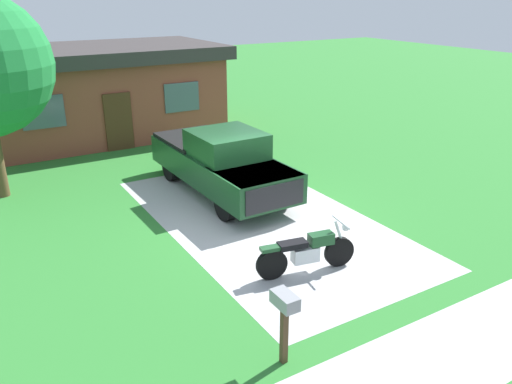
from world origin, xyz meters
TOP-DOWN VIEW (x-y plane):
  - ground_plane at (0.00, 0.00)m, footprint 80.00×80.00m
  - driveway_pad at (0.00, 0.00)m, footprint 4.80×8.96m
  - sidewalk_strip at (0.00, -6.00)m, footprint 36.00×1.80m
  - motorcycle at (-0.61, -2.68)m, footprint 2.20×0.77m
  - pickup_truck at (-0.03, 2.36)m, footprint 2.10×5.66m
  - mailbox at (-2.58, -4.75)m, footprint 0.26×0.48m
  - neighbor_house at (-1.24, 10.54)m, footprint 9.60×5.60m

SIDE VIEW (x-z plane):
  - ground_plane at x=0.00m, z-range 0.00..0.00m
  - driveway_pad at x=0.00m, z-range 0.00..0.01m
  - sidewalk_strip at x=0.00m, z-range 0.00..0.01m
  - motorcycle at x=-0.61m, z-range -0.07..1.02m
  - pickup_truck at x=-0.03m, z-range 0.00..1.90m
  - mailbox at x=-2.58m, z-range 0.35..1.61m
  - neighbor_house at x=-1.24m, z-range 0.04..3.54m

